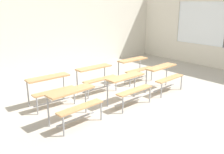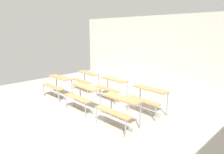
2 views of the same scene
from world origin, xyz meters
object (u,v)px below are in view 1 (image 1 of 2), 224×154
Objects in this scene: desk_bench_r1c0 at (50,84)px; desk_bench_r1c2 at (135,65)px; desk_bench_r1c1 at (96,73)px; desk_bench_r0c0 at (74,99)px; desk_bench_r0c2 at (164,73)px; desk_bench_r0c1 at (129,84)px.

desk_bench_r1c2 is at bearing 1.95° from desk_bench_r1c0.
desk_bench_r1c1 is at bearing 179.88° from desk_bench_r1c2.
desk_bench_r0c2 is at bearing -3.48° from desk_bench_r0c0.
desk_bench_r0c0 is 3.34m from desk_bench_r1c2.
desk_bench_r0c1 is (1.61, -0.04, 0.00)m from desk_bench_r0c0.
desk_bench_r1c1 is (-1.54, 1.25, 0.00)m from desk_bench_r0c2.
desk_bench_r0c1 is at bearing 179.13° from desk_bench_r0c2.
desk_bench_r1c0 is at bearing -177.54° from desk_bench_r1c1.
desk_bench_r0c2 is 1.20m from desk_bench_r1c2.
desk_bench_r1c2 is at bearing 86.81° from desk_bench_r0c2.
desk_bench_r0c1 is 0.99× the size of desk_bench_r0c2.
desk_bench_r0c0 and desk_bench_r1c2 have the same top height.
desk_bench_r0c0 and desk_bench_r1c0 have the same top height.
desk_bench_r0c1 is 0.98× the size of desk_bench_r1c0.
desk_bench_r0c1 is at bearing -36.83° from desk_bench_r1c0.
desk_bench_r0c1 and desk_bench_r1c2 have the same top height.
desk_bench_r1c2 is (3.12, 1.17, 0.00)m from desk_bench_r0c0.
desk_bench_r0c0 is 1.01× the size of desk_bench_r0c2.
desk_bench_r0c0 is 1.00× the size of desk_bench_r1c0.
desk_bench_r0c1 and desk_bench_r1c1 have the same top height.
desk_bench_r0c1 and desk_bench_r1c0 have the same top height.
desk_bench_r1c1 is (-0.06, 1.27, 0.00)m from desk_bench_r0c1.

